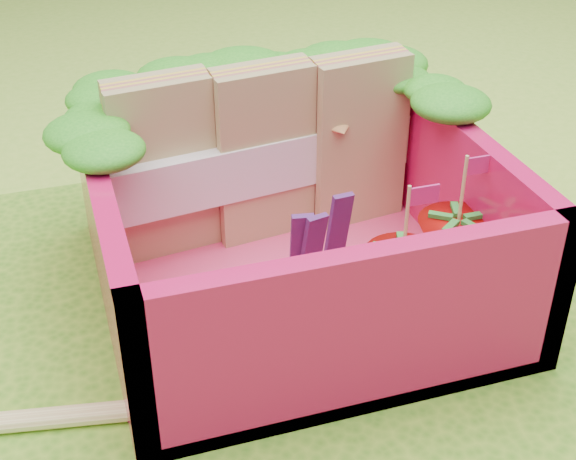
{
  "coord_description": "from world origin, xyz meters",
  "views": [
    {
      "loc": [
        -0.68,
        -1.91,
        1.72
      ],
      "look_at": [
        0.02,
        0.27,
        0.28
      ],
      "focal_mm": 50.0,
      "sensor_mm": 36.0,
      "label": 1
    }
  ],
  "objects_px": {
    "bento_box": "(293,223)",
    "strawberry_left": "(401,284)",
    "broccoli": "(192,317)",
    "sandwich_stack": "(265,153)",
    "strawberry_right": "(454,254)"
  },
  "relations": [
    {
      "from": "bento_box",
      "to": "strawberry_left",
      "type": "height_order",
      "value": "bento_box"
    },
    {
      "from": "broccoli",
      "to": "strawberry_left",
      "type": "height_order",
      "value": "strawberry_left"
    },
    {
      "from": "bento_box",
      "to": "sandwich_stack",
      "type": "relative_size",
      "value": 1.09
    },
    {
      "from": "strawberry_left",
      "to": "bento_box",
      "type": "bearing_deg",
      "value": 129.69
    },
    {
      "from": "bento_box",
      "to": "strawberry_right",
      "type": "bearing_deg",
      "value": -23.96
    },
    {
      "from": "bento_box",
      "to": "broccoli",
      "type": "relative_size",
      "value": 4.16
    },
    {
      "from": "bento_box",
      "to": "strawberry_left",
      "type": "xyz_separation_m",
      "value": [
        0.26,
        -0.31,
        -0.09
      ]
    },
    {
      "from": "sandwich_stack",
      "to": "broccoli",
      "type": "xyz_separation_m",
      "value": [
        -0.43,
        -0.7,
        -0.13
      ]
    },
    {
      "from": "bento_box",
      "to": "broccoli",
      "type": "bearing_deg",
      "value": -140.69
    },
    {
      "from": "strawberry_right",
      "to": "sandwich_stack",
      "type": "bearing_deg",
      "value": 130.9
    },
    {
      "from": "bento_box",
      "to": "strawberry_right",
      "type": "distance_m",
      "value": 0.55
    },
    {
      "from": "sandwich_stack",
      "to": "strawberry_right",
      "type": "height_order",
      "value": "sandwich_stack"
    },
    {
      "from": "strawberry_left",
      "to": "strawberry_right",
      "type": "xyz_separation_m",
      "value": [
        0.24,
        0.09,
        0.01
      ]
    },
    {
      "from": "bento_box",
      "to": "broccoli",
      "type": "distance_m",
      "value": 0.55
    },
    {
      "from": "bento_box",
      "to": "strawberry_left",
      "type": "distance_m",
      "value": 0.42
    }
  ]
}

